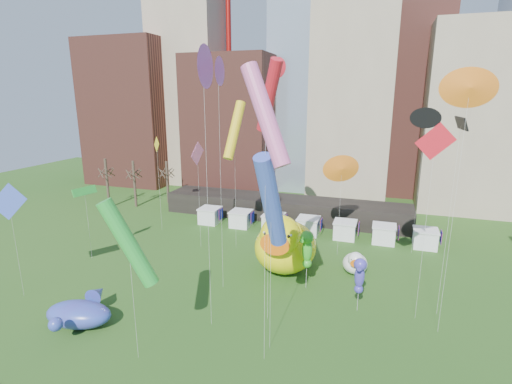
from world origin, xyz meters
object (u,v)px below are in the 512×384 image
(whale_inflatable, at_px, (80,312))
(seahorse_green, at_px, (307,246))
(small_duck, at_px, (355,263))
(seahorse_purple, at_px, (360,273))
(big_duck, at_px, (284,244))

(whale_inflatable, bearing_deg, seahorse_green, 26.05)
(small_duck, relative_size, seahorse_purple, 0.73)
(whale_inflatable, bearing_deg, big_duck, 37.65)
(seahorse_green, xyz_separation_m, seahorse_purple, (5.21, -2.60, -0.83))
(small_duck, distance_m, whale_inflatable, 27.27)
(big_duck, xyz_separation_m, small_duck, (7.39, 2.05, -1.96))
(big_duck, distance_m, small_duck, 7.92)
(seahorse_green, bearing_deg, small_duck, 67.04)
(seahorse_green, relative_size, seahorse_purple, 1.20)
(seahorse_green, distance_m, whale_inflatable, 21.06)
(big_duck, xyz_separation_m, whale_inflatable, (-13.81, -15.09, -2.11))
(seahorse_purple, height_order, whale_inflatable, seahorse_purple)
(small_duck, distance_m, seahorse_green, 7.37)
(seahorse_purple, xyz_separation_m, whale_inflatable, (-22.04, -9.60, -2.58))
(big_duck, xyz_separation_m, seahorse_purple, (8.22, -5.49, 0.47))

